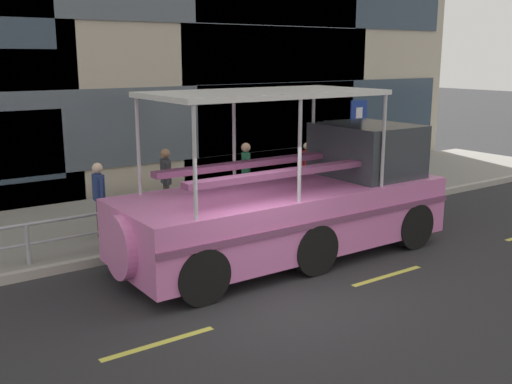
{
  "coord_description": "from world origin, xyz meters",
  "views": [
    {
      "loc": [
        -5.84,
        -8.06,
        4.11
      ],
      "look_at": [
        1.22,
        2.02,
        1.3
      ],
      "focal_mm": 41.98,
      "sensor_mm": 36.0,
      "label": 1
    }
  ],
  "objects_px": {
    "pedestrian_mid_right": "(166,176)",
    "pedestrian_near_bow": "(307,163)",
    "duck_tour_boat": "(305,201)",
    "pedestrian_near_stern": "(99,193)",
    "parking_sign": "(357,131)",
    "pedestrian_mid_left": "(246,169)"
  },
  "relations": [
    {
      "from": "pedestrian_mid_left",
      "to": "pedestrian_near_stern",
      "type": "bearing_deg",
      "value": -176.54
    },
    {
      "from": "pedestrian_near_stern",
      "to": "pedestrian_mid_right",
      "type": "bearing_deg",
      "value": 19.3
    },
    {
      "from": "duck_tour_boat",
      "to": "pedestrian_near_bow",
      "type": "relative_size",
      "value": 5.79
    },
    {
      "from": "pedestrian_near_bow",
      "to": "pedestrian_mid_right",
      "type": "bearing_deg",
      "value": 178.97
    },
    {
      "from": "pedestrian_mid_left",
      "to": "pedestrian_near_stern",
      "type": "xyz_separation_m",
      "value": [
        -4.04,
        -0.24,
        -0.04
      ]
    },
    {
      "from": "pedestrian_near_bow",
      "to": "pedestrian_mid_right",
      "type": "relative_size",
      "value": 0.88
    },
    {
      "from": "pedestrian_near_bow",
      "to": "parking_sign",
      "type": "bearing_deg",
      "value": -37.91
    },
    {
      "from": "duck_tour_boat",
      "to": "pedestrian_near_stern",
      "type": "relative_size",
      "value": 5.26
    },
    {
      "from": "parking_sign",
      "to": "duck_tour_boat",
      "type": "relative_size",
      "value": 0.31
    },
    {
      "from": "duck_tour_boat",
      "to": "pedestrian_near_stern",
      "type": "bearing_deg",
      "value": 138.72
    },
    {
      "from": "parking_sign",
      "to": "pedestrian_mid_left",
      "type": "xyz_separation_m",
      "value": [
        -3.46,
        0.5,
        -0.79
      ]
    },
    {
      "from": "pedestrian_near_bow",
      "to": "pedestrian_mid_right",
      "type": "height_order",
      "value": "pedestrian_mid_right"
    },
    {
      "from": "pedestrian_near_bow",
      "to": "pedestrian_mid_left",
      "type": "height_order",
      "value": "pedestrian_mid_left"
    },
    {
      "from": "pedestrian_mid_right",
      "to": "duck_tour_boat",
      "type": "bearing_deg",
      "value": -68.93
    },
    {
      "from": "pedestrian_mid_right",
      "to": "pedestrian_near_bow",
      "type": "bearing_deg",
      "value": -1.03
    },
    {
      "from": "pedestrian_mid_left",
      "to": "pedestrian_mid_right",
      "type": "bearing_deg",
      "value": 167.91
    },
    {
      "from": "duck_tour_boat",
      "to": "pedestrian_mid_right",
      "type": "xyz_separation_m",
      "value": [
        -1.41,
        3.65,
        0.1
      ]
    },
    {
      "from": "pedestrian_mid_right",
      "to": "pedestrian_mid_left",
      "type": "bearing_deg",
      "value": -12.09
    },
    {
      "from": "parking_sign",
      "to": "duck_tour_boat",
      "type": "distance_m",
      "value": 5.02
    },
    {
      "from": "pedestrian_near_bow",
      "to": "pedestrian_near_stern",
      "type": "xyz_separation_m",
      "value": [
        -6.39,
        -0.61,
        0.09
      ]
    },
    {
      "from": "pedestrian_mid_right",
      "to": "pedestrian_near_stern",
      "type": "distance_m",
      "value": 2.08
    },
    {
      "from": "parking_sign",
      "to": "pedestrian_mid_left",
      "type": "bearing_deg",
      "value": 171.75
    }
  ]
}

